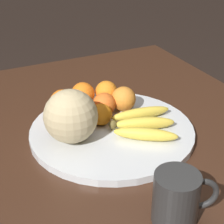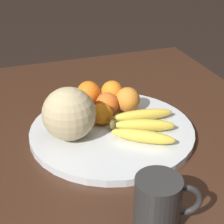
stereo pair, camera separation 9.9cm
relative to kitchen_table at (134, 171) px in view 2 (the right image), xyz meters
The scene contains 12 objects.
kitchen_table is the anchor object (origin of this frame).
fruit_bowl 0.14m from the kitchen_table, 51.08° to the left, with size 0.45×0.45×0.02m.
melon 0.26m from the kitchen_table, 77.93° to the left, with size 0.14×0.14×0.14m.
banana_bunch 0.15m from the kitchen_table, 84.09° to the right, with size 0.19×0.20×0.03m.
orange_front_left 0.28m from the kitchen_table, 38.75° to the left, with size 0.07×0.07×0.07m.
orange_front_right 0.27m from the kitchen_table, 19.15° to the left, with size 0.07×0.07×0.07m.
orange_mid_center 0.21m from the kitchen_table, 17.64° to the left, with size 0.07×0.07×0.07m.
orange_back_left 0.21m from the kitchen_table, 10.94° to the right, with size 0.07×0.07×0.07m.
orange_back_right 0.19m from the kitchen_table, 42.59° to the left, with size 0.06×0.06×0.06m.
orange_top_small 0.24m from the kitchen_table, 44.74° to the left, with size 0.07×0.07×0.07m.
orange_side_extra 0.25m from the kitchen_table, ahead, with size 0.07×0.07×0.07m.
ceramic_mug 0.35m from the kitchen_table, 165.78° to the left, with size 0.09×0.13×0.11m.
Camera 2 is at (-0.78, 0.34, 1.31)m, focal length 60.00 mm.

